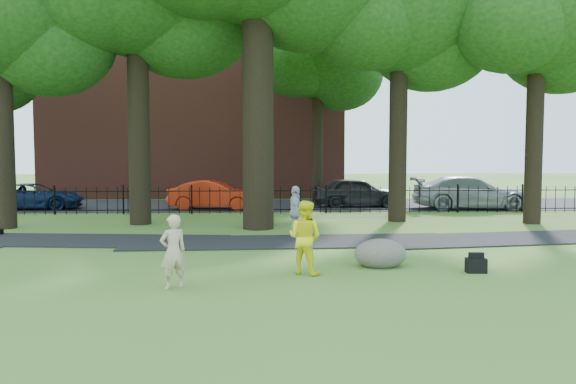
{
  "coord_description": "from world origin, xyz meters",
  "views": [
    {
      "loc": [
        0.16,
        -12.98,
        2.71
      ],
      "look_at": [
        0.84,
        2.0,
        1.66
      ],
      "focal_mm": 35.0,
      "sensor_mm": 36.0,
      "label": 1
    }
  ],
  "objects_px": {
    "man": "(305,237)",
    "boulder": "(380,251)",
    "red_sedan": "(214,195)",
    "woman": "(173,252)"
  },
  "relations": [
    {
      "from": "man",
      "to": "boulder",
      "type": "bearing_deg",
      "value": -127.1
    },
    {
      "from": "man",
      "to": "red_sedan",
      "type": "relative_size",
      "value": 0.39
    },
    {
      "from": "man",
      "to": "red_sedan",
      "type": "xyz_separation_m",
      "value": [
        -3.26,
        14.39,
        -0.12
      ]
    },
    {
      "from": "man",
      "to": "boulder",
      "type": "height_order",
      "value": "man"
    },
    {
      "from": "woman",
      "to": "man",
      "type": "distance_m",
      "value": 3.0
    },
    {
      "from": "woman",
      "to": "red_sedan",
      "type": "distance_m",
      "value": 15.65
    },
    {
      "from": "man",
      "to": "red_sedan",
      "type": "distance_m",
      "value": 14.76
    },
    {
      "from": "boulder",
      "to": "red_sedan",
      "type": "height_order",
      "value": "red_sedan"
    },
    {
      "from": "woman",
      "to": "man",
      "type": "bearing_deg",
      "value": 173.8
    },
    {
      "from": "red_sedan",
      "to": "woman",
      "type": "bearing_deg",
      "value": -171.84
    }
  ]
}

